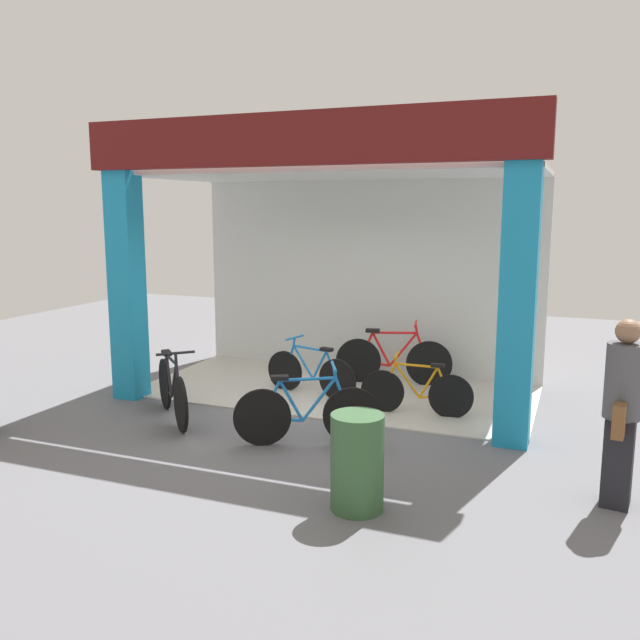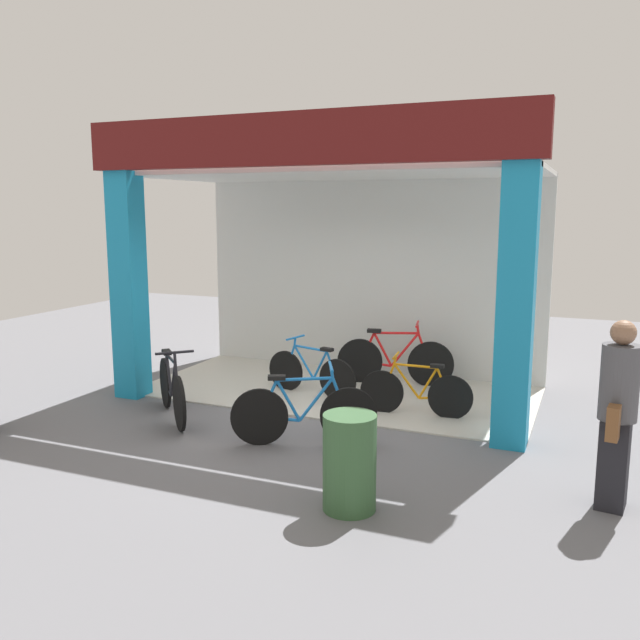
# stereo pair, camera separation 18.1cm
# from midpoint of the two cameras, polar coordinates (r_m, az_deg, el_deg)

# --- Properties ---
(ground_plane) EXTENTS (19.09, 19.09, 0.00)m
(ground_plane) POSITION_cam_midpoint_polar(r_m,az_deg,el_deg) (8.52, -2.30, -8.36)
(ground_plane) COLOR slate
(ground_plane) RESTS_ON ground
(shop_facade) EXTENTS (5.74, 3.00, 3.72)m
(shop_facade) POSITION_cam_midpoint_polar(r_m,az_deg,el_deg) (9.49, 1.23, 5.91)
(shop_facade) COLOR beige
(shop_facade) RESTS_ON ground
(bicycle_inside_0) EXTENTS (1.46, 0.44, 0.82)m
(bicycle_inside_0) POSITION_cam_midpoint_polar(r_m,az_deg,el_deg) (9.39, -1.36, -4.57)
(bicycle_inside_0) COLOR black
(bicycle_inside_0) RESTS_ON ground
(bicycle_inside_1) EXTENTS (1.43, 0.39, 0.79)m
(bicycle_inside_1) POSITION_cam_midpoint_polar(r_m,az_deg,el_deg) (8.58, 7.69, -6.11)
(bicycle_inside_1) COLOR black
(bicycle_inside_1) RESTS_ON ground
(bicycle_inside_2) EXTENTS (1.71, 0.50, 0.96)m
(bicycle_inside_2) POSITION_cam_midpoint_polar(r_m,az_deg,el_deg) (10.00, 5.77, -3.42)
(bicycle_inside_2) COLOR black
(bicycle_inside_2) RESTS_ON ground
(bicycle_parked_0) EXTENTS (1.22, 1.22, 0.93)m
(bicycle_parked_0) POSITION_cam_midpoint_polar(r_m,az_deg,el_deg) (8.59, -13.16, -5.89)
(bicycle_parked_0) COLOR black
(bicycle_parked_0) RESTS_ON ground
(bicycle_parked_1) EXTENTS (1.51, 0.76, 0.91)m
(bicycle_parked_1) POSITION_cam_midpoint_polar(r_m,az_deg,el_deg) (7.49, -1.87, -7.99)
(bicycle_parked_1) COLOR black
(bicycle_parked_1) RESTS_ON ground
(pedestrian_1) EXTENTS (0.36, 0.53, 1.69)m
(pedestrian_1) POSITION_cam_midpoint_polar(r_m,az_deg,el_deg) (6.40, 23.73, -7.22)
(pedestrian_1) COLOR black
(pedestrian_1) RESTS_ON ground
(trash_bin) EXTENTS (0.47, 0.47, 0.86)m
(trash_bin) POSITION_cam_midpoint_polar(r_m,az_deg,el_deg) (5.94, 2.32, -12.09)
(trash_bin) COLOR #335933
(trash_bin) RESTS_ON ground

